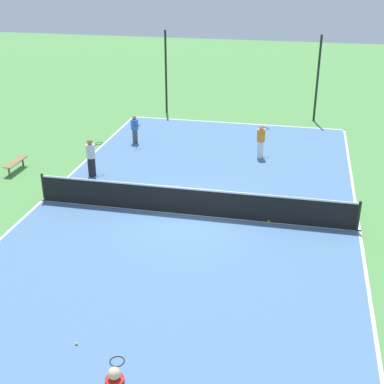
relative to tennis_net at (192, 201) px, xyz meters
The scene contains 11 objects.
ground_plane 0.57m from the tennis_net, ahead, with size 80.00×80.00×0.00m, color #518E47.
court_surface 0.56m from the tennis_net, ahead, with size 11.53×22.32×0.02m.
tennis_net is the anchor object (origin of this frame).
bench 8.48m from the tennis_net, 163.14° to the left, with size 0.36×1.45×0.45m.
player_center_orange 6.43m from the tennis_net, 73.58° to the left, with size 0.54×0.98×1.56m.
player_near_blue 8.14m from the tennis_net, 121.70° to the left, with size 0.75×0.97×1.36m.
player_far_white 5.44m from the tennis_net, 151.26° to the left, with size 0.57×0.99×1.61m.
tennis_ball_near_net 7.36m from the tennis_net, 99.94° to the right, with size 0.07×0.07×0.07m, color #CCE033.
tennis_ball_right_alley 2.75m from the tennis_net, ahead, with size 0.07×0.07×0.07m, color #CCE033.
fence_post_back_left 13.27m from the tennis_net, 108.36° to the left, with size 0.12×0.12×4.58m.
fence_post_back_right 13.27m from the tennis_net, 71.64° to the left, with size 0.12×0.12×4.58m.
Camera 1 is at (3.50, -16.46, 8.58)m, focal length 50.00 mm.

